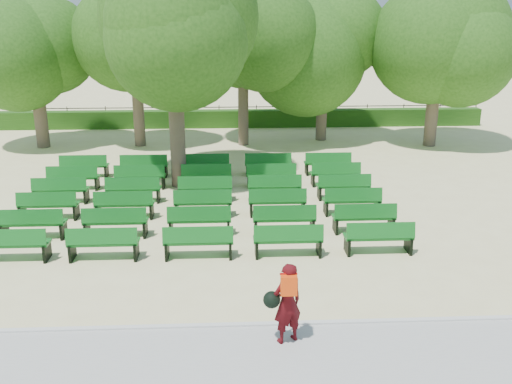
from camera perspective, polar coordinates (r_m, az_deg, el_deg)
ground at (r=17.02m, az=-0.85°, el=-2.53°), size 120.00×120.00×0.00m
paving at (r=10.37m, az=0.69°, el=-16.53°), size 30.00×2.20×0.06m
curb at (r=11.33m, az=0.32°, el=-13.19°), size 30.00×0.12×0.10m
hedge at (r=30.46m, az=-1.81°, el=7.35°), size 26.00×0.70×0.90m
fence at (r=30.94m, az=-1.81°, el=6.66°), size 26.00×0.10×1.02m
tree_line at (r=26.63m, az=-1.63°, el=4.88°), size 21.80×6.80×7.04m
bench_array at (r=17.85m, az=-5.27°, el=-1.32°), size 1.75×0.63×1.09m
tree_among at (r=19.43m, az=-8.25°, el=14.19°), size 5.19×5.19×7.12m
person at (r=10.45m, az=3.04°, el=-10.94°), size 0.78×0.57×1.55m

